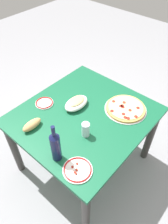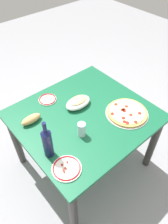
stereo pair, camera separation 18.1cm
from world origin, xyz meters
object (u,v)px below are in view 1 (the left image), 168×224
at_px(pepperoni_pizza, 126,108).
at_px(bread_loaf, 32,125).
at_px(dining_table, 84,124).
at_px(side_plate_near, 44,103).
at_px(water_glass, 86,129).
at_px(side_plate_far, 78,170).
at_px(baked_pasta_dish, 76,103).
at_px(wine_bottle, 56,146).

bearing_deg(pepperoni_pizza, bread_loaf, -33.85).
bearing_deg(dining_table, side_plate_near, -69.74).
height_order(water_glass, side_plate_far, water_glass).
relative_size(baked_pasta_dish, water_glass, 1.97).
bearing_deg(side_plate_near, baked_pasta_dish, 124.69).
xyz_separation_m(baked_pasta_dish, side_plate_near, (0.16, -0.24, -0.03)).
relative_size(pepperoni_pizza, baked_pasta_dish, 1.52).
height_order(baked_pasta_dish, side_plate_near, baked_pasta_dish).
bearing_deg(wine_bottle, side_plate_far, 95.96).
distance_m(wine_bottle, side_plate_near, 0.60).
xyz_separation_m(baked_pasta_dish, side_plate_far, (0.46, 0.43, -0.03)).
relative_size(dining_table, water_glass, 9.09).
height_order(dining_table, wine_bottle, wine_bottle).
xyz_separation_m(side_plate_near, side_plate_far, (0.30, 0.67, 0.00)).
bearing_deg(side_plate_far, wine_bottle, -84.04).
xyz_separation_m(wine_bottle, side_plate_far, (-0.02, 0.18, -0.13)).
xyz_separation_m(dining_table, baked_pasta_dish, (-0.03, -0.12, 0.16)).
bearing_deg(wine_bottle, baked_pasta_dish, -151.80).
height_order(dining_table, side_plate_far, side_plate_far).
relative_size(wine_bottle, water_glass, 2.70).
bearing_deg(bread_loaf, dining_table, 150.67).
bearing_deg(baked_pasta_dish, pepperoni_pizza, 125.57).
bearing_deg(bread_loaf, wine_bottle, 79.67).
relative_size(baked_pasta_dish, bread_loaf, 1.38).
bearing_deg(water_glass, dining_table, -135.56).
relative_size(baked_pasta_dish, side_plate_near, 1.49).
distance_m(water_glass, bread_loaf, 0.43).
bearing_deg(side_plate_near, wine_bottle, 57.50).
xyz_separation_m(baked_pasta_dish, water_glass, (0.19, 0.27, 0.02)).
bearing_deg(bread_loaf, pepperoni_pizza, 146.15).
distance_m(baked_pasta_dish, wine_bottle, 0.55).
relative_size(pepperoni_pizza, water_glass, 2.98).
relative_size(side_plate_near, side_plate_far, 0.78).
distance_m(dining_table, bread_loaf, 0.46).
xyz_separation_m(wine_bottle, side_plate_near, (-0.31, -0.49, -0.13)).
bearing_deg(wine_bottle, bread_loaf, -100.33).
bearing_deg(water_glass, pepperoni_pizza, 169.97).
distance_m(dining_table, side_plate_far, 0.55).
bearing_deg(water_glass, side_plate_near, -92.84).
bearing_deg(side_plate_far, bread_loaf, -94.93).
relative_size(dining_table, pepperoni_pizza, 3.05).
height_order(baked_pasta_dish, water_glass, water_glass).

